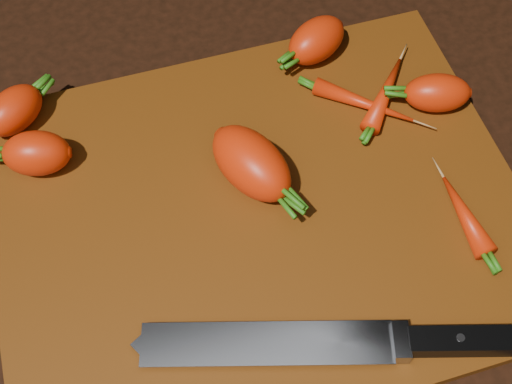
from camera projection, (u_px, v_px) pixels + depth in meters
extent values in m
cube|color=black|center=(259.00, 219.00, 0.69)|extent=(2.00, 2.00, 0.01)
cube|color=#51280A|center=(259.00, 214.00, 0.68)|extent=(0.50, 0.40, 0.01)
ellipsoid|color=red|center=(14.00, 110.00, 0.71)|extent=(0.08, 0.07, 0.04)
ellipsoid|color=red|center=(37.00, 153.00, 0.68)|extent=(0.07, 0.06, 0.04)
ellipsoid|color=red|center=(251.00, 163.00, 0.67)|extent=(0.09, 0.11, 0.05)
ellipsoid|color=red|center=(316.00, 40.00, 0.76)|extent=(0.08, 0.07, 0.04)
ellipsoid|color=red|center=(437.00, 93.00, 0.72)|extent=(0.08, 0.06, 0.04)
ellipsoid|color=red|center=(385.00, 93.00, 0.74)|extent=(0.08, 0.09, 0.02)
ellipsoid|color=red|center=(364.00, 103.00, 0.73)|extent=(0.09, 0.09, 0.02)
ellipsoid|color=red|center=(465.00, 215.00, 0.66)|extent=(0.02, 0.09, 0.02)
cube|color=gray|center=(141.00, 345.00, 0.60)|extent=(0.21, 0.10, 0.00)
cube|color=gray|center=(274.00, 343.00, 0.60)|extent=(0.02, 0.04, 0.02)
cube|color=black|center=(354.00, 343.00, 0.60)|extent=(0.12, 0.06, 0.02)
cylinder|color=#B2B2B7|center=(333.00, 339.00, 0.59)|extent=(0.01, 0.01, 0.00)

